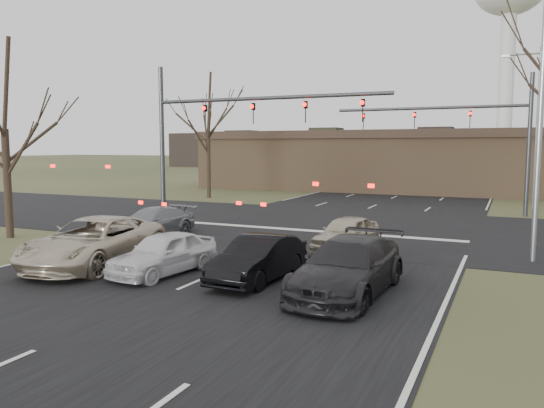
{
  "coord_description": "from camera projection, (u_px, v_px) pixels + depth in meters",
  "views": [
    {
      "loc": [
        8.24,
        -9.95,
        3.94
      ],
      "look_at": [
        0.88,
        6.25,
        2.0
      ],
      "focal_mm": 35.0,
      "sensor_mm": 36.0,
      "label": 1
    }
  ],
  "objects": [
    {
      "name": "streetlight_right_far",
      "position": [
        534.0,
        120.0,
        32.81
      ],
      "size": [
        2.34,
        0.25,
        10.0
      ],
      "color": "gray",
      "rests_on": "ground"
    },
    {
      "name": "car_charcoal_sedan",
      "position": [
        348.0,
        267.0,
        14.14
      ],
      "size": [
        2.32,
        5.21,
        1.49
      ],
      "primitive_type": "imported",
      "rotation": [
        0.0,
        0.0,
        -0.05
      ],
      "color": "black",
      "rests_on": "ground"
    },
    {
      "name": "mast_arm_far",
      "position": [
        476.0,
        128.0,
        30.54
      ],
      "size": [
        11.12,
        0.24,
        8.0
      ],
      "color": "#383A3D",
      "rests_on": "ground"
    },
    {
      "name": "car_silver_ahead",
      "position": [
        347.0,
        233.0,
        20.11
      ],
      "size": [
        1.98,
        4.0,
        1.31
      ],
      "primitive_type": "imported",
      "rotation": [
        0.0,
        0.0,
        -0.12
      ],
      "color": "#BDB299",
      "rests_on": "ground"
    },
    {
      "name": "car_black_hatch",
      "position": [
        259.0,
        259.0,
        15.56
      ],
      "size": [
        1.58,
        4.07,
        1.32
      ],
      "primitive_type": "imported",
      "rotation": [
        0.0,
        0.0,
        -0.05
      ],
      "color": "black",
      "rests_on": "ground"
    },
    {
      "name": "streetlight_right_near",
      "position": [
        536.0,
        97.0,
        17.63
      ],
      "size": [
        2.34,
        0.25,
        10.0
      ],
      "color": "gray",
      "rests_on": "ground"
    },
    {
      "name": "road_main",
      "position": [
        441.0,
        177.0,
        67.11
      ],
      "size": [
        14.0,
        300.0,
        0.02
      ],
      "primitive_type": "cube",
      "color": "black",
      "rests_on": "ground"
    },
    {
      "name": "ground",
      "position": [
        132.0,
        310.0,
        12.82
      ],
      "size": [
        360.0,
        360.0,
        0.0
      ],
      "primitive_type": "plane",
      "color": "#394324",
      "rests_on": "ground"
    },
    {
      "name": "tree_left_near",
      "position": [
        2.0,
        84.0,
        22.27
      ],
      "size": [
        5.1,
        5.1,
        8.5
      ],
      "color": "black",
      "rests_on": "ground"
    },
    {
      "name": "tree_left_far",
      "position": [
        208.0,
        101.0,
        40.0
      ],
      "size": [
        5.7,
        5.7,
        9.5
      ],
      "color": "black",
      "rests_on": "ground"
    },
    {
      "name": "road_cross",
      "position": [
        329.0,
        225.0,
        26.39
      ],
      "size": [
        200.0,
        14.0,
        0.02
      ],
      "primitive_type": "cube",
      "color": "black",
      "rests_on": "ground"
    },
    {
      "name": "car_silver_suv",
      "position": [
        94.0,
        242.0,
        17.51
      ],
      "size": [
        3.39,
        6.02,
        1.59
      ],
      "primitive_type": "imported",
      "rotation": [
        0.0,
        0.0,
        0.14
      ],
      "color": "beige",
      "rests_on": "ground"
    },
    {
      "name": "water_tower",
      "position": [
        510.0,
        0.0,
        115.08
      ],
      "size": [
        15.0,
        15.0,
        44.5
      ],
      "color": "silver",
      "rests_on": "ground"
    },
    {
      "name": "car_white_sedan",
      "position": [
        164.0,
        253.0,
        16.37
      ],
      "size": [
        2.03,
        4.03,
        1.32
      ],
      "primitive_type": "imported",
      "rotation": [
        0.0,
        0.0,
        -0.13
      ],
      "color": "silver",
      "rests_on": "ground"
    },
    {
      "name": "building",
      "position": [
        435.0,
        161.0,
        46.09
      ],
      "size": [
        42.4,
        10.4,
        5.3
      ],
      "color": "#826346",
      "rests_on": "ground"
    },
    {
      "name": "car_grey_ahead",
      "position": [
        152.0,
        222.0,
        23.24
      ],
      "size": [
        2.33,
        4.52,
        1.25
      ],
      "primitive_type": "imported",
      "rotation": [
        0.0,
        0.0,
        -0.14
      ],
      "color": "gray",
      "rests_on": "ground"
    },
    {
      "name": "mast_arm_near",
      "position": [
        216.0,
        123.0,
        26.19
      ],
      "size": [
        12.12,
        0.24,
        8.0
      ],
      "color": "#383A3D",
      "rests_on": "ground"
    }
  ]
}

